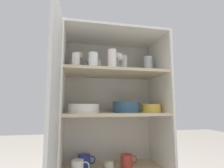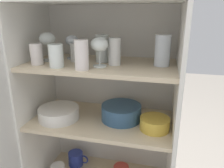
# 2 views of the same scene
# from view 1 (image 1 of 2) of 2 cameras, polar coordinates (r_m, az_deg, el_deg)

# --- Properties ---
(cupboard_back_panel) EXTENTS (0.78, 0.02, 1.31)m
(cupboard_back_panel) POSITION_cam_1_polar(r_m,az_deg,el_deg) (1.54, -1.08, -11.22)
(cupboard_back_panel) COLOR silver
(cupboard_back_panel) RESTS_ON ground_plane
(cupboard_side_left) EXTENTS (0.02, 0.43, 1.31)m
(cupboard_side_left) POSITION_cam_1_polar(r_m,az_deg,el_deg) (1.32, -16.10, -11.65)
(cupboard_side_left) COLOR white
(cupboard_side_left) RESTS_ON ground_plane
(cupboard_side_right) EXTENTS (0.02, 0.43, 1.31)m
(cupboard_side_right) POSITION_cam_1_polar(r_m,az_deg,el_deg) (1.47, 15.44, -11.16)
(cupboard_side_right) COLOR white
(cupboard_side_right) RESTS_ON ground_plane
(cupboard_top_panel) EXTENTS (0.78, 0.43, 0.02)m
(cupboard_top_panel) POSITION_cam_1_polar(r_m,az_deg,el_deg) (1.45, 0.56, 15.27)
(cupboard_top_panel) COLOR white
(cupboard_top_panel) RESTS_ON cupboard_side_left
(shelf_board_middle) EXTENTS (0.74, 0.39, 0.02)m
(shelf_board_middle) POSITION_cam_1_polar(r_m,az_deg,el_deg) (1.34, 0.59, -9.72)
(shelf_board_middle) COLOR beige
(shelf_board_upper) EXTENTS (0.74, 0.39, 0.02)m
(shelf_board_upper) POSITION_cam_1_polar(r_m,az_deg,el_deg) (1.36, 0.57, 3.44)
(shelf_board_upper) COLOR beige
(cupboard_door) EXTENTS (0.02, 0.39, 1.31)m
(cupboard_door) POSITION_cam_1_polar(r_m,az_deg,el_deg) (0.91, -18.71, -13.66)
(cupboard_door) COLOR silver
(cupboard_door) RESTS_ON ground_plane
(tumbler_glass_0) EXTENTS (0.06, 0.06, 0.13)m
(tumbler_glass_0) POSITION_cam_1_polar(r_m,az_deg,el_deg) (1.23, 0.02, 8.18)
(tumbler_glass_0) COLOR silver
(tumbler_glass_0) RESTS_ON shelf_board_upper
(tumbler_glass_1) EXTENTS (0.07, 0.07, 0.09)m
(tumbler_glass_1) POSITION_cam_1_polar(r_m,az_deg,el_deg) (1.37, -4.99, 5.81)
(tumbler_glass_1) COLOR white
(tumbler_glass_1) RESTS_ON shelf_board_upper
(tumbler_glass_2) EXTENTS (0.07, 0.07, 0.11)m
(tumbler_glass_2) POSITION_cam_1_polar(r_m,az_deg,el_deg) (1.23, -6.14, 7.69)
(tumbler_glass_2) COLOR white
(tumbler_glass_2) RESTS_ON shelf_board_upper
(tumbler_glass_3) EXTENTS (0.06, 0.06, 0.13)m
(tumbler_glass_3) POSITION_cam_1_polar(r_m,az_deg,el_deg) (1.38, 3.78, 6.49)
(tumbler_glass_3) COLOR white
(tumbler_glass_3) RESTS_ON shelf_board_upper
(tumbler_glass_4) EXTENTS (0.07, 0.07, 0.14)m
(tumbler_glass_4) POSITION_cam_1_polar(r_m,az_deg,el_deg) (1.41, 0.44, 6.31)
(tumbler_glass_4) COLOR white
(tumbler_glass_4) RESTS_ON shelf_board_upper
(tumbler_glass_5) EXTENTS (0.06, 0.06, 0.10)m
(tumbler_glass_5) POSITION_cam_1_polar(r_m,az_deg,el_deg) (1.25, -11.72, 7.44)
(tumbler_glass_5) COLOR silver
(tumbler_glass_5) RESTS_ON shelf_board_upper
(tumbler_glass_6) EXTENTS (0.07, 0.07, 0.14)m
(tumbler_glass_6) POSITION_cam_1_polar(r_m,az_deg,el_deg) (1.49, 11.73, 5.94)
(tumbler_glass_6) COLOR white
(tumbler_glass_6) RESTS_ON shelf_board_upper
(wine_glass_0) EXTENTS (0.07, 0.07, 0.13)m
(wine_glass_0) POSITION_cam_1_polar(r_m,az_deg,el_deg) (1.43, -7.21, 7.09)
(wine_glass_0) COLOR white
(wine_glass_0) RESTS_ON shelf_board_upper
(wine_glass_1) EXTENTS (0.08, 0.08, 0.14)m
(wine_glass_1) POSITION_cam_1_polar(r_m,az_deg,el_deg) (1.32, 2.01, 8.61)
(wine_glass_1) COLOR white
(wine_glass_1) RESTS_ON shelf_board_upper
(wine_glass_2) EXTENTS (0.08, 0.08, 0.15)m
(wine_glass_2) POSITION_cam_1_polar(r_m,az_deg,el_deg) (1.35, -11.16, 8.72)
(wine_glass_2) COLOR white
(wine_glass_2) RESTS_ON shelf_board_upper
(plate_stack_white) EXTENTS (0.22, 0.22, 0.06)m
(plate_stack_white) POSITION_cam_1_polar(r_m,az_deg,el_deg) (1.26, -9.17, -7.91)
(plate_stack_white) COLOR silver
(plate_stack_white) RESTS_ON shelf_board_middle
(mixing_bowl_large) EXTENTS (0.21, 0.21, 0.08)m
(mixing_bowl_large) POSITION_cam_1_polar(r_m,az_deg,el_deg) (1.39, 4.64, -7.36)
(mixing_bowl_large) COLOR #33567A
(mixing_bowl_large) RESTS_ON shelf_board_middle
(serving_bowl_small) EXTENTS (0.15, 0.15, 0.06)m
(serving_bowl_small) POSITION_cam_1_polar(r_m,az_deg,el_deg) (1.39, 12.67, -7.63)
(serving_bowl_small) COLOR gold
(serving_bowl_small) RESTS_ON shelf_board_middle
(coffee_mug_primary) EXTENTS (0.13, 0.09, 0.09)m
(coffee_mug_primary) POSITION_cam_1_polar(r_m,az_deg,el_deg) (1.46, 4.84, -23.65)
(coffee_mug_primary) COLOR #BC3D33
(coffee_mug_primary) RESTS_ON shelf_board_lower
(coffee_mug_extra_1) EXTENTS (0.12, 0.08, 0.10)m
(coffee_mug_extra_1) POSITION_cam_1_polar(r_m,az_deg,el_deg) (1.32, -11.10, -25.20)
(coffee_mug_extra_1) COLOR white
(coffee_mug_extra_1) RESTS_ON shelf_board_lower
(coffee_mug_extra_2) EXTENTS (0.13, 0.09, 0.09)m
(coffee_mug_extra_2) POSITION_cam_1_polar(r_m,az_deg,el_deg) (1.46, -9.01, -23.55)
(coffee_mug_extra_2) COLOR #283893
(coffee_mug_extra_2) RESTS_ON shelf_board_lower
(storage_jar) EXTENTS (0.07, 0.07, 0.07)m
(storage_jar) POSITION_cam_1_polar(r_m,az_deg,el_deg) (1.38, -0.99, -25.09)
(storage_jar) COLOR beige
(storage_jar) RESTS_ON shelf_board_lower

